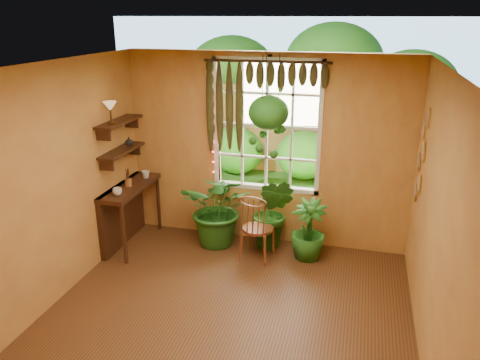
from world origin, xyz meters
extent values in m
plane|color=brown|center=(0.00, 0.00, 0.00)|extent=(4.50, 4.50, 0.00)
plane|color=silver|center=(0.00, 0.00, 2.70)|extent=(4.50, 4.50, 0.00)
plane|color=gold|center=(0.00, 2.25, 1.35)|extent=(4.00, 0.00, 4.00)
plane|color=gold|center=(-2.00, 0.00, 1.35)|extent=(0.00, 4.50, 4.50)
plane|color=gold|center=(2.00, 0.00, 1.35)|extent=(0.00, 4.50, 4.50)
cube|color=white|center=(0.00, 2.28, 1.70)|extent=(1.52, 0.10, 1.86)
cube|color=white|center=(0.00, 2.31, 1.70)|extent=(1.38, 0.01, 1.78)
cylinder|color=#3C1D10|center=(0.00, 2.17, 2.58)|extent=(1.70, 0.04, 0.04)
cube|color=#3C1D10|center=(-1.80, 1.60, 0.87)|extent=(0.40, 1.20, 0.06)
cube|color=#3C1D10|center=(-1.96, 1.60, 0.45)|extent=(0.08, 1.18, 0.90)
cylinder|color=#3C1D10|center=(-1.64, 1.05, 0.43)|extent=(0.05, 0.05, 0.86)
cylinder|color=#3C1D10|center=(-1.64, 2.15, 0.43)|extent=(0.05, 0.05, 0.86)
cube|color=#3C1D10|center=(-1.88, 1.60, 1.40)|extent=(0.25, 0.90, 0.04)
cube|color=#3C1D10|center=(-1.88, 1.60, 1.80)|extent=(0.25, 0.90, 0.04)
cube|color=#1F5C1A|center=(0.00, 7.25, -0.02)|extent=(14.00, 10.00, 0.04)
cube|color=olive|center=(0.00, 5.45, 0.90)|extent=(12.00, 0.10, 1.80)
plane|color=#8FC1F0|center=(0.00, 9.05, 1.55)|extent=(12.00, 0.00, 12.00)
cylinder|color=brown|center=(0.03, 1.66, 0.43)|extent=(0.46, 0.46, 0.04)
torus|color=brown|center=(0.00, 1.48, 0.90)|extent=(0.39, 0.09, 0.39)
imported|color=#1B4713|center=(-0.59, 1.92, 0.55)|extent=(1.01, 0.88, 1.11)
imported|color=#1B4713|center=(0.16, 2.01, 0.53)|extent=(0.67, 0.59, 1.06)
imported|color=#1B4713|center=(0.69, 1.82, 0.42)|extent=(0.57, 0.57, 0.84)
ellipsoid|color=black|center=(0.10, 1.89, 1.90)|extent=(0.31, 0.31, 0.18)
ellipsoid|color=#1B4713|center=(0.10, 1.89, 1.97)|extent=(0.52, 0.52, 0.44)
imported|color=silver|center=(-1.78, 1.22, 0.95)|extent=(0.15, 0.15, 0.10)
imported|color=beige|center=(-1.72, 1.95, 0.95)|extent=(0.13, 0.13, 0.11)
cylinder|color=#97582C|center=(-1.80, 1.57, 0.95)|extent=(0.09, 0.09, 0.11)
imported|color=#B2AD99|center=(-1.87, 1.81, 1.48)|extent=(0.14, 0.14, 0.12)
cylinder|color=#543718|center=(-1.86, 1.38, 1.83)|extent=(0.10, 0.10, 0.03)
cylinder|color=#543718|center=(-1.86, 1.38, 1.92)|extent=(0.02, 0.02, 0.18)
cone|color=slate|center=(-1.86, 1.38, 2.05)|extent=(0.18, 0.18, 0.12)
camera|label=1|loc=(1.27, -3.93, 3.16)|focal=35.00mm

